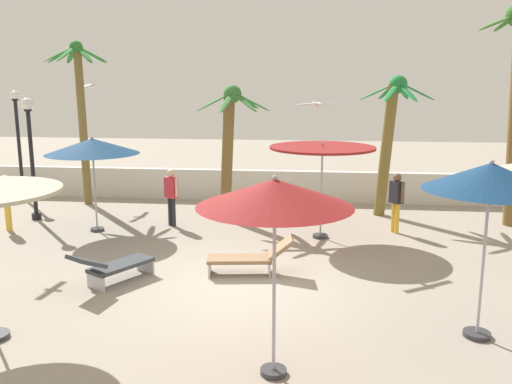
% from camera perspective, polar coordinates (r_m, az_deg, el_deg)
% --- Properties ---
extents(ground_plane, '(56.00, 56.00, 0.00)m').
position_cam_1_polar(ground_plane, '(11.38, -1.60, -9.86)').
color(ground_plane, '#9E9384').
extents(boundary_wall, '(25.20, 0.30, 1.07)m').
position_cam_1_polar(boundary_wall, '(19.12, 1.74, 0.68)').
color(boundary_wall, silver).
rests_on(boundary_wall, ground_plane).
extents(patio_umbrella_0, '(2.77, 2.77, 2.58)m').
position_cam_1_polar(patio_umbrella_0, '(14.37, 6.97, 4.31)').
color(patio_umbrella_0, '#333338').
rests_on(patio_umbrella_0, ground_plane).
extents(patio_umbrella_1, '(2.56, 2.56, 2.66)m').
position_cam_1_polar(patio_umbrella_1, '(15.59, -16.77, 4.58)').
color(patio_umbrella_1, '#333338').
rests_on(patio_umbrella_1, ground_plane).
extents(patio_umbrella_2, '(2.09, 2.09, 2.96)m').
position_cam_1_polar(patio_umbrella_2, '(9.25, 23.36, 1.33)').
color(patio_umbrella_2, '#333338').
rests_on(patio_umbrella_2, ground_plane).
extents(patio_umbrella_5, '(2.16, 2.16, 2.92)m').
position_cam_1_polar(patio_umbrella_5, '(7.34, 1.97, -0.27)').
color(patio_umbrella_5, '#333338').
rests_on(patio_umbrella_5, ground_plane).
extents(palm_tree_1, '(2.30, 2.21, 4.33)m').
position_cam_1_polar(palm_tree_1, '(17.24, 13.87, 6.40)').
color(palm_tree_1, brown).
rests_on(palm_tree_1, ground_plane).
extents(palm_tree_2, '(2.25, 2.25, 4.04)m').
position_cam_1_polar(palm_tree_2, '(16.30, -2.83, 5.95)').
color(palm_tree_2, brown).
rests_on(palm_tree_2, ground_plane).
extents(palm_tree_3, '(2.16, 2.15, 5.44)m').
position_cam_1_polar(palm_tree_3, '(19.19, -17.88, 8.89)').
color(palm_tree_3, brown).
rests_on(palm_tree_3, ground_plane).
extents(lamp_post_2, '(0.36, 0.36, 3.67)m').
position_cam_1_polar(lamp_post_2, '(17.55, -22.53, 4.45)').
color(lamp_post_2, black).
rests_on(lamp_post_2, ground_plane).
extents(lamp_post_3, '(0.31, 0.31, 3.82)m').
position_cam_1_polar(lamp_post_3, '(20.90, -23.61, 5.05)').
color(lamp_post_3, black).
rests_on(lamp_post_3, ground_plane).
extents(lounge_chair_0, '(1.94, 0.79, 0.84)m').
position_cam_1_polar(lounge_chair_0, '(11.92, -0.57, -6.82)').
color(lounge_chair_0, '#B7B7BC').
rests_on(lounge_chair_0, ground_plane).
extents(lounge_chair_1, '(1.44, 1.86, 0.82)m').
position_cam_1_polar(lounge_chair_1, '(11.77, -14.81, -7.42)').
color(lounge_chair_1, '#B7B7BC').
rests_on(lounge_chair_1, ground_plane).
extents(guest_0, '(0.47, 0.41, 1.67)m').
position_cam_1_polar(guest_0, '(15.88, -8.87, 0.01)').
color(guest_0, '#26262D').
rests_on(guest_0, ground_plane).
extents(guest_2, '(0.44, 0.42, 1.59)m').
position_cam_1_polar(guest_2, '(16.74, -24.67, -0.50)').
color(guest_2, gold).
rests_on(guest_2, ground_plane).
extents(guest_3, '(0.39, 0.49, 1.67)m').
position_cam_1_polar(guest_3, '(15.48, 14.49, -0.50)').
color(guest_3, gold).
rests_on(guest_3, ground_plane).
extents(seagull_0, '(1.13, 0.85, 0.14)m').
position_cam_1_polar(seagull_0, '(13.69, 6.47, 9.13)').
color(seagull_0, white).
extents(seagull_1, '(0.38, 1.28, 0.15)m').
position_cam_1_polar(seagull_1, '(20.56, -16.87, 10.60)').
color(seagull_1, white).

